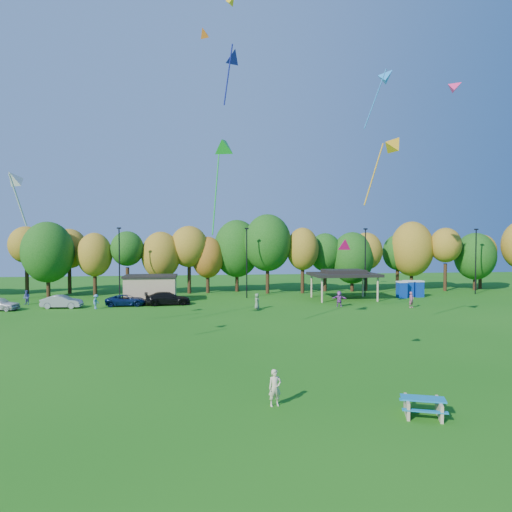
{
  "coord_description": "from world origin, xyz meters",
  "views": [
    {
      "loc": [
        -4.64,
        -18.52,
        7.51
      ],
      "look_at": [
        -1.35,
        6.0,
        6.64
      ],
      "focal_mm": 32.0,
      "sensor_mm": 36.0,
      "label": 1
    }
  ],
  "objects": [
    {
      "name": "ground",
      "position": [
        0.0,
        0.0,
        0.0
      ],
      "size": [
        160.0,
        160.0,
        0.0
      ],
      "primitive_type": "plane",
      "color": "#19600F",
      "rests_on": "ground"
    },
    {
      "name": "tree_line",
      "position": [
        -1.03,
        45.51,
        5.91
      ],
      "size": [
        93.57,
        10.55,
        11.15
      ],
      "color": "black",
      "rests_on": "ground"
    },
    {
      "name": "lamp_posts",
      "position": [
        2.0,
        40.0,
        4.9
      ],
      "size": [
        64.5,
        0.25,
        9.09
      ],
      "color": "black",
      "rests_on": "ground"
    },
    {
      "name": "utility_building",
      "position": [
        -10.0,
        38.0,
        1.64
      ],
      "size": [
        6.3,
        4.3,
        3.25
      ],
      "color": "tan",
      "rests_on": "ground"
    },
    {
      "name": "pavilion",
      "position": [
        14.0,
        37.0,
        3.23
      ],
      "size": [
        8.2,
        6.2,
        3.77
      ],
      "color": "tan",
      "rests_on": "ground"
    },
    {
      "name": "porta_potties",
      "position": [
        23.27,
        37.88,
        1.1
      ],
      "size": [
        3.75,
        1.98,
        2.18
      ],
      "color": "#0B3298",
      "rests_on": "ground"
    },
    {
      "name": "picnic_table",
      "position": [
        4.97,
        -0.46,
        0.46
      ],
      "size": [
        2.22,
        2.04,
        0.79
      ],
      "rotation": [
        0.0,
        0.0,
        -0.35
      ],
      "color": "tan",
      "rests_on": "ground"
    },
    {
      "name": "kite_flyer",
      "position": [
        -1.08,
        1.55,
        0.83
      ],
      "size": [
        0.67,
        0.5,
        1.66
      ],
      "primitive_type": "imported",
      "rotation": [
        0.0,
        0.0,
        0.17
      ],
      "color": "beige",
      "rests_on": "ground"
    },
    {
      "name": "car_b",
      "position": [
        -19.23,
        33.95,
        0.71
      ],
      "size": [
        4.4,
        1.78,
        1.42
      ],
      "primitive_type": "imported",
      "rotation": [
        0.0,
        0.0,
        1.51
      ],
      "color": "#9A9A9F",
      "rests_on": "ground"
    },
    {
      "name": "car_c",
      "position": [
        -12.42,
        34.75,
        0.64
      ],
      "size": [
        4.58,
        2.11,
        1.27
      ],
      "primitive_type": "imported",
      "rotation": [
        0.0,
        0.0,
        1.57
      ],
      "color": "#0C1E4A",
      "rests_on": "ground"
    },
    {
      "name": "car_d",
      "position": [
        -7.79,
        34.91,
        0.76
      ],
      "size": [
        5.4,
        2.62,
        1.52
      ],
      "primitive_type": "imported",
      "rotation": [
        0.0,
        0.0,
        1.67
      ],
      "color": "black",
      "rests_on": "ground"
    },
    {
      "name": "far_person_0",
      "position": [
        2.02,
        30.33,
        0.86
      ],
      "size": [
        0.66,
        0.91,
        1.72
      ],
      "primitive_type": "imported",
      "rotation": [
        0.0,
        0.0,
        1.43
      ],
      "color": "#5D7F57",
      "rests_on": "ground"
    },
    {
      "name": "far_person_1",
      "position": [
        19.13,
        29.01,
        0.89
      ],
      "size": [
        0.77,
        0.66,
        1.79
      ],
      "primitive_type": "imported",
      "rotation": [
        0.0,
        0.0,
        0.43
      ],
      "color": "#AF5270",
      "rests_on": "ground"
    },
    {
      "name": "far_person_2",
      "position": [
        -15.37,
        32.85,
        0.79
      ],
      "size": [
        0.83,
        1.14,
        1.59
      ],
      "primitive_type": "imported",
      "rotation": [
        0.0,
        0.0,
        1.31
      ],
      "color": "#518DB3",
      "rests_on": "ground"
    },
    {
      "name": "far_person_3",
      "position": [
        11.5,
        31.01,
        0.89
      ],
      "size": [
        1.73,
        0.92,
        1.78
      ],
      "primitive_type": "imported",
      "rotation": [
        0.0,
        0.0,
        6.03
      ],
      "color": "purple",
      "rests_on": "ground"
    },
    {
      "name": "far_person_4",
      "position": [
        -24.07,
        37.33,
        0.83
      ],
      "size": [
        1.01,
        0.94,
        1.66
      ],
      "primitive_type": "imported",
      "rotation": [
        0.0,
        0.0,
        5.79
      ],
      "color": "#454B98",
      "rests_on": "ground"
    },
    {
      "name": "kite_3",
      "position": [
        10.01,
        13.72,
        14.63
      ],
      "size": [
        3.39,
        1.86,
        5.54
      ],
      "color": "gold"
    },
    {
      "name": "kite_4",
      "position": [
        -2.5,
        14.46,
        14.27
      ],
      "size": [
        2.0,
        4.41,
        7.48
      ],
      "color": "green"
    },
    {
      "name": "kite_5",
      "position": [
        -14.89,
        9.26,
        11.03
      ],
      "size": [
        1.58,
        2.06,
        3.42
      ],
      "color": "silver"
    },
    {
      "name": "kite_8",
      "position": [
        3.54,
        5.7,
        7.35
      ],
      "size": [
        1.01,
        1.21,
        1.09
      ],
      "color": "#F50D74"
    },
    {
      "name": "kite_9",
      "position": [
        -1.89,
        14.36,
        20.64
      ],
      "size": [
        1.62,
        2.74,
        4.47
      ],
      "color": "navy"
    },
    {
      "name": "kite_11",
      "position": [
        18.33,
        19.43,
        21.13
      ],
      "size": [
        1.78,
        1.6,
        1.49
      ],
      "color": "#FF2A6E"
    },
    {
      "name": "kite_12",
      "position": [
        14.56,
        25.49,
        23.99
      ],
      "size": [
        3.83,
        2.37,
        6.53
      ],
      "color": "#2282D7"
    },
    {
      "name": "kite_15",
      "position": [
        -3.6,
        29.54,
        28.97
      ],
      "size": [
        1.74,
        1.88,
        1.52
      ],
      "color": "#CE5F16"
    }
  ]
}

